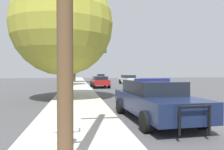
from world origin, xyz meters
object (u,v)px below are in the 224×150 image
traffic_light (86,56)px  tree_sidewalk_near (62,25)px  car_background_midblock (100,81)px  fire_hydrant (67,129)px  tree_sidewalk_far (74,54)px  police_car (154,99)px  car_background_oncoming (129,79)px  car_background_distant (101,77)px  tree_sidewalk_mid (69,55)px

traffic_light → tree_sidewalk_near: 12.04m
tree_sidewalk_near → car_background_midblock: bearing=72.0°
traffic_light → tree_sidewalk_near: (-1.95, -11.84, 1.05)m
fire_hydrant → tree_sidewalk_far: 30.54m
police_car → car_background_oncoming: (4.55, 22.91, -0.07)m
police_car → tree_sidewalk_far: tree_sidewalk_far is taller
car_background_oncoming → car_background_distant: (-2.19, 17.27, -0.02)m
police_car → traffic_light: size_ratio=1.03×
fire_hydrant → tree_sidewalk_far: size_ratio=0.11×
police_car → tree_sidewalk_far: 27.91m
fire_hydrant → car_background_distant: size_ratio=0.16×
traffic_light → tree_sidewalk_far: size_ratio=0.72×
tree_sidewalk_mid → car_background_midblock: bearing=-45.9°
fire_hydrant → traffic_light: traffic_light is taller
car_background_midblock → tree_sidewalk_near: (-3.48, -10.68, 4.03)m
tree_sidewalk_far → car_background_midblock: bearing=-74.6°
fire_hydrant → car_background_oncoming: 26.84m
police_car → tree_sidewalk_near: 8.18m
police_car → traffic_light: bearing=-87.3°
police_car → car_background_distant: 40.25m
police_car → car_background_oncoming: 23.36m
car_background_oncoming → car_background_midblock: (-4.84, -6.14, -0.00)m
police_car → tree_sidewalk_mid: 21.03m
tree_sidewalk_far → tree_sidewalk_near: 21.38m
traffic_light → tree_sidewalk_far: 9.68m
car_background_distant → tree_sidewalk_near: 34.88m
car_background_distant → tree_sidewalk_far: (-5.59, -12.73, 3.95)m
police_car → traffic_light: traffic_light is taller
tree_sidewalk_mid → tree_sidewalk_far: tree_sidewalk_far is taller
police_car → tree_sidewalk_near: tree_sidewalk_near is taller
car_background_midblock → tree_sidewalk_near: bearing=-110.5°
fire_hydrant → tree_sidewalk_far: (-0.10, 30.26, 4.12)m
tree_sidewalk_mid → tree_sidewalk_near: tree_sidewalk_near is taller
car_background_oncoming → tree_sidewalk_mid: 9.32m
fire_hydrant → car_background_oncoming: size_ratio=0.16×
police_car → car_background_midblock: police_car is taller
tree_sidewalk_far → tree_sidewalk_near: size_ratio=0.89×
traffic_light → car_background_distant: traffic_light is taller
traffic_light → car_background_midblock: 3.55m
car_background_distant → tree_sidewalk_mid: bearing=-106.4°
car_background_distant → car_background_midblock: car_background_midblock is taller
fire_hydrant → car_background_midblock: size_ratio=0.18×
fire_hydrant → tree_sidewalk_near: bearing=94.1°
police_car → fire_hydrant: size_ratio=6.93×
police_car → fire_hydrant: (-3.12, -2.81, -0.26)m
tree_sidewalk_near → tree_sidewalk_far: bearing=88.6°
car_background_distant → tree_sidewalk_mid: (-6.20, -19.75, 3.22)m
fire_hydrant → car_background_distant: 43.34m
car_background_midblock → tree_sidewalk_mid: bearing=131.7°
car_background_oncoming → tree_sidewalk_mid: bearing=11.5°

